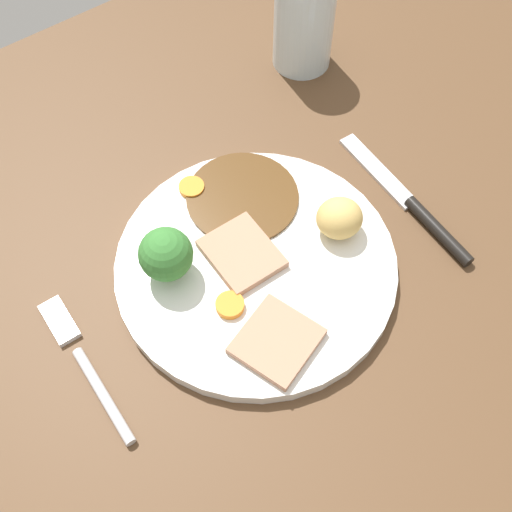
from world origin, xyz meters
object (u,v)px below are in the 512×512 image
Objects in this scene: dinner_plate at (256,266)px; broccoli_floret at (166,255)px; fork at (85,363)px; meat_slice_main at (242,253)px; carrot_coin_back at (192,187)px; roast_potato_left at (339,218)px; knife at (415,208)px; meat_slice_under at (277,341)px; water_glass at (304,22)px; carrot_coin_front at (230,305)px.

broccoli_floret is (-6.84, 3.77, 3.57)cm from dinner_plate.
meat_slice_main is at bearing -87.41° from fork.
dinner_plate is at bearing -89.12° from carrot_coin_back.
carrot_coin_back is (-0.16, 10.33, 0.95)cm from dinner_plate.
roast_potato_left is at bearing -55.13° from carrot_coin_back.
dinner_plate is at bearing 80.03° from knife.
roast_potato_left is (11.49, 5.80, 1.46)cm from meat_slice_under.
water_glass is (12.30, 20.93, 2.10)cm from roast_potato_left.
broccoli_floret is 0.50× the size of water_glass.
carrot_coin_front is (-12.70, -0.70, -1.51)cm from roast_potato_left.
roast_potato_left is 0.80× the size of broccoli_floret.
broccoli_floret is 0.35× the size of fork.
carrot_coin_back is (-8.35, 11.98, -1.61)cm from roast_potato_left.
carrot_coin_front is 1.02× the size of carrot_coin_back.
water_glass is (23.79, 26.73, 3.56)cm from meat_slice_under.
carrot_coin_back reaches higher than knife.
roast_potato_left is 14.69cm from carrot_coin_back.
dinner_plate is 10.38cm from carrot_coin_back.
dinner_plate is 6.00× the size of roast_potato_left.
water_glass is (27.33, 15.50, 1.10)cm from broccoli_floret.
meat_slice_main reaches higher than fork.
knife is (33.61, -4.70, 0.06)cm from fork.
fork is (-17.21, 0.97, -0.31)cm from dinner_plate.
fork is 42.20cm from water_glass.
meat_slice_under is 2.57× the size of carrot_coin_back.
meat_slice_main is at bearing 117.70° from dinner_plate.
knife is 23.88cm from water_glass.
fork is at bearing 84.88° from knife.
carrot_coin_front is at bearing 103.34° from meat_slice_under.
meat_slice_main is 7.10cm from broccoli_floret.
carrot_coin_front is at bearing -69.15° from broccoli_floret.
broccoli_floret is at bearing 151.12° from dinner_plate.
meat_slice_under reaches higher than dinner_plate.
water_glass reaches higher than carrot_coin_back.
water_glass is (25.00, 21.63, 3.62)cm from carrot_coin_front.
roast_potato_left reaches higher than meat_slice_under.
meat_slice_main is 1.06× the size of meat_slice_under.
meat_slice_under is 0.59× the size of water_glass.
roast_potato_left is at bearing 3.15° from carrot_coin_front.
roast_potato_left is 0.28× the size of fork.
meat_slice_main is at bearing 161.73° from roast_potato_left.
carrot_coin_back is at bearing 44.46° from broccoli_floret.
dinner_plate is at bearing 27.51° from carrot_coin_front.
water_glass reaches higher than roast_potato_left.
broccoli_floret reaches higher than carrot_coin_back.
broccoli_floret is (-6.68, -6.56, 2.61)cm from carrot_coin_back.
meat_slice_main is 0.63× the size of water_glass.
roast_potato_left reaches higher than meat_slice_main.
fork is (-13.91, 8.42, -1.41)cm from meat_slice_under.
meat_slice_main is 28.01cm from water_glass.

